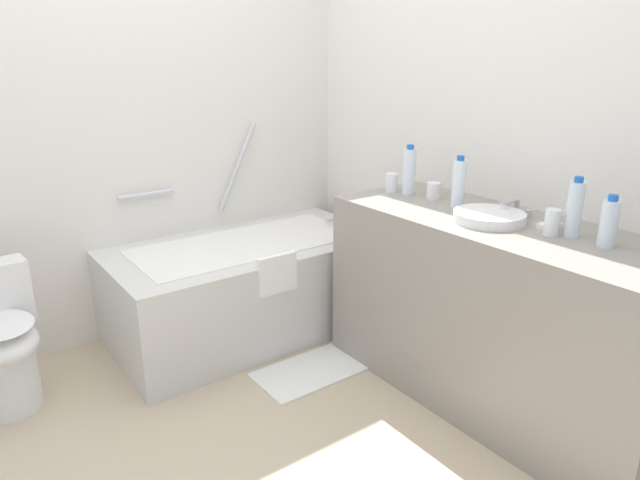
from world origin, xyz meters
The scene contains 16 objects.
ground_plane centered at (0.00, 0.00, 0.00)m, with size 3.99×3.99×0.00m, color #C1AD8E.
wall_back_tiled centered at (0.00, 1.25, 1.19)m, with size 3.39×0.10×2.37m, color silver.
wall_right_mirror centered at (1.54, 0.00, 1.19)m, with size 0.10×2.80×2.37m, color silver.
bathtub centered at (0.64, 0.81, 0.29)m, with size 1.52×0.79×1.14m.
vanity_counter centered at (1.19, -0.44, 0.43)m, with size 0.60×1.59×0.85m, color gray.
sink_basin centered at (1.15, -0.39, 0.87)m, with size 0.30×0.30×0.04m, color white.
sink_faucet centered at (1.33, -0.39, 0.89)m, with size 0.13×0.15×0.08m.
water_bottle_0 centered at (1.24, -0.71, 0.96)m, with size 0.06×0.06×0.24m.
water_bottle_2 centered at (1.22, -0.16, 0.97)m, with size 0.06×0.06×0.25m.
water_bottle_3 centered at (1.23, -0.85, 0.94)m, with size 0.06×0.06×0.20m.
water_bottle_4 centered at (1.23, 0.16, 0.97)m, with size 0.06×0.06×0.25m.
drinking_glass_0 centered at (1.20, 0.26, 0.90)m, with size 0.07×0.07×0.10m, color white.
drinking_glass_1 centered at (1.27, 0.03, 0.89)m, with size 0.07×0.07×0.08m, color white.
drinking_glass_2 centered at (1.20, -0.65, 0.90)m, with size 0.06×0.06×0.10m, color white.
soap_dish centered at (1.27, -0.60, 0.86)m, with size 0.09×0.06×0.02m, color white.
bath_mat centered at (0.70, 0.22, 0.01)m, with size 0.67×0.32×0.01m, color white.
Camera 1 is at (-0.78, -1.80, 1.52)m, focal length 31.28 mm.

